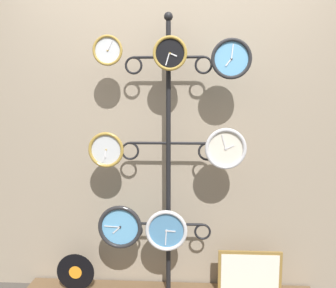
% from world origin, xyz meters
% --- Properties ---
extents(shop_wall, '(4.40, 0.04, 2.80)m').
position_xyz_m(shop_wall, '(0.00, 0.57, 1.40)').
color(shop_wall, gray).
rests_on(shop_wall, ground_plane).
extents(display_stand, '(0.69, 0.34, 2.11)m').
position_xyz_m(display_stand, '(0.00, 0.41, 0.77)').
color(display_stand, black).
rests_on(display_stand, ground_plane).
extents(clock_top_left, '(0.21, 0.04, 0.21)m').
position_xyz_m(clock_top_left, '(-0.41, 0.32, 1.84)').
color(clock_top_left, silver).
extents(clock_top_center, '(0.23, 0.04, 0.23)m').
position_xyz_m(clock_top_center, '(0.02, 0.31, 1.81)').
color(clock_top_center, black).
extents(clock_top_right, '(0.27, 0.04, 0.27)m').
position_xyz_m(clock_top_right, '(0.42, 0.30, 1.77)').
color(clock_top_right, '#60A8DB').
extents(clock_middle_left, '(0.25, 0.04, 0.25)m').
position_xyz_m(clock_middle_left, '(-0.43, 0.32, 1.15)').
color(clock_middle_left, silver).
extents(clock_middle_right, '(0.28, 0.04, 0.28)m').
position_xyz_m(clock_middle_right, '(0.40, 0.30, 1.17)').
color(clock_middle_right, silver).
extents(clock_bottom_left, '(0.32, 0.04, 0.32)m').
position_xyz_m(clock_bottom_left, '(-0.35, 0.32, 0.59)').
color(clock_bottom_left, '#60A8DB').
extents(clock_bottom_center, '(0.30, 0.04, 0.30)m').
position_xyz_m(clock_bottom_center, '(-0.01, 0.30, 0.58)').
color(clock_bottom_center, '#4C84B2').
extents(vinyl_record, '(0.29, 0.01, 0.29)m').
position_xyz_m(vinyl_record, '(-0.71, 0.37, 0.20)').
color(vinyl_record, black).
rests_on(vinyl_record, low_shelf).
extents(picture_frame, '(0.47, 0.02, 0.33)m').
position_xyz_m(picture_frame, '(0.61, 0.39, 0.23)').
color(picture_frame, olive).
rests_on(picture_frame, low_shelf).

